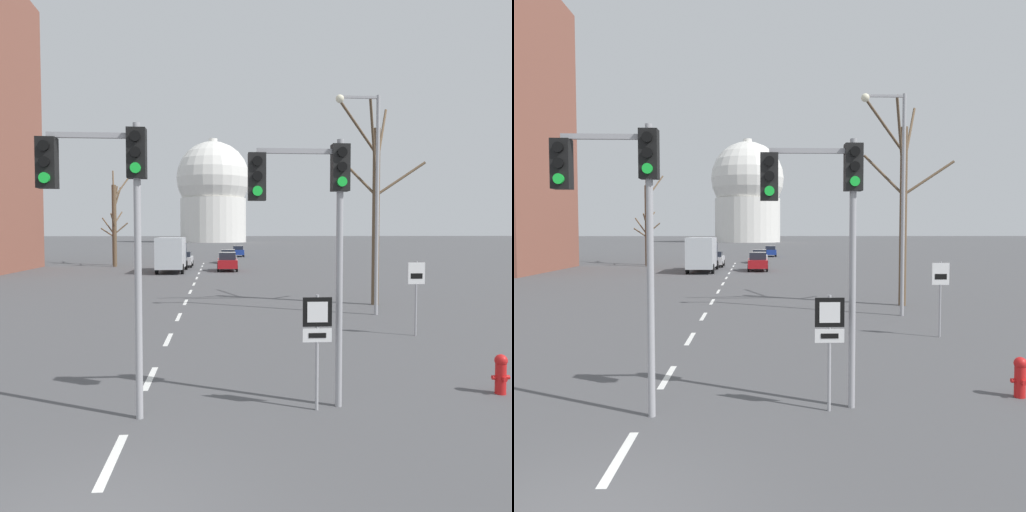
{
  "view_description": "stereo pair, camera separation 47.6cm",
  "coord_description": "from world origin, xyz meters",
  "views": [
    {
      "loc": [
        1.72,
        -5.94,
        3.68
      ],
      "look_at": [
        2.55,
        5.05,
        3.14
      ],
      "focal_mm": 35.0,
      "sensor_mm": 36.0,
      "label": 1
    },
    {
      "loc": [
        2.19,
        -5.97,
        3.68
      ],
      "look_at": [
        2.55,
        5.05,
        3.14
      ],
      "focal_mm": 35.0,
      "sensor_mm": 36.0,
      "label": 2
    }
  ],
  "objects": [
    {
      "name": "capitol_dome",
      "position": [
        0.0,
        168.26,
        17.36
      ],
      "size": [
        25.23,
        25.23,
        35.64
      ],
      "color": "silver",
      "rests_on": "ground_plane"
    },
    {
      "name": "lane_stripe_10",
      "position": [
        0.0,
        47.05,
        0.0
      ],
      "size": [
        0.16,
        2.0,
        0.01
      ],
      "primitive_type": "cube",
      "color": "silver",
      "rests_on": "ground_plane"
    },
    {
      "name": "lane_stripe_6",
      "position": [
        0.0,
        29.05,
        0.0
      ],
      "size": [
        0.16,
        2.0,
        0.01
      ],
      "primitive_type": "cube",
      "color": "silver",
      "rests_on": "ground_plane"
    },
    {
      "name": "delivery_truck",
      "position": [
        -2.5,
        39.69,
        1.7
      ],
      "size": [
        2.44,
        7.2,
        3.14
      ],
      "color": "#333842",
      "rests_on": "ground_plane"
    },
    {
      "name": "bare_tree_left_far",
      "position": [
        -9.6,
        49.8,
        5.01
      ],
      "size": [
        2.04,
        2.91,
        10.57
      ],
      "color": "brown",
      "rests_on": "ground_plane"
    },
    {
      "name": "lane_stripe_8",
      "position": [
        0.0,
        38.05,
        0.0
      ],
      "size": [
        0.16,
        2.0,
        0.01
      ],
      "primitive_type": "cube",
      "color": "silver",
      "rests_on": "ground_plane"
    },
    {
      "name": "traffic_signal_centre_tall",
      "position": [
        -0.4,
        3.85,
        4.36
      ],
      "size": [
        2.04,
        0.34,
        5.76
      ],
      "color": "#9E9EA3",
      "rests_on": "ground_plane"
    },
    {
      "name": "bare_tree_right_near",
      "position": [
        9.55,
        18.48,
        5.06
      ],
      "size": [
        5.02,
        4.11,
        10.31
      ],
      "color": "brown",
      "rests_on": "ground_plane"
    },
    {
      "name": "sedan_near_left",
      "position": [
        2.54,
        40.65,
        0.87
      ],
      "size": [
        1.88,
        4.15,
        1.75
      ],
      "color": "maroon",
      "rests_on": "ground_plane"
    },
    {
      "name": "lane_stripe_3",
      "position": [
        0.0,
        15.55,
        0.0
      ],
      "size": [
        0.16,
        2.0,
        0.01
      ],
      "primitive_type": "cube",
      "color": "silver",
      "rests_on": "ground_plane"
    },
    {
      "name": "sedan_far_left",
      "position": [
        2.85,
        52.6,
        0.79
      ],
      "size": [
        1.92,
        4.06,
        1.57
      ],
      "color": "#B7B7BC",
      "rests_on": "ground_plane"
    },
    {
      "name": "lane_stripe_1",
      "position": [
        0.0,
        6.55,
        0.0
      ],
      "size": [
        0.16,
        2.0,
        0.01
      ],
      "primitive_type": "cube",
      "color": "silver",
      "rests_on": "ground_plane"
    },
    {
      "name": "sedan_near_right",
      "position": [
        4.59,
        67.35,
        0.8
      ],
      "size": [
        1.75,
        3.97,
        1.58
      ],
      "color": "navy",
      "rests_on": "ground_plane"
    },
    {
      "name": "lane_stripe_2",
      "position": [
        0.0,
        11.05,
        0.0
      ],
      "size": [
        0.16,
        2.0,
        0.01
      ],
      "primitive_type": "cube",
      "color": "silver",
      "rests_on": "ground_plane"
    },
    {
      "name": "fire_hydrant",
      "position": [
        8.09,
        4.74,
        0.49
      ],
      "size": [
        0.4,
        0.34,
        0.9
      ],
      "color": "red",
      "rests_on": "ground_plane"
    },
    {
      "name": "traffic_signal_near_right",
      "position": [
        3.65,
        4.23,
        4.22
      ],
      "size": [
        2.08,
        0.34,
        5.57
      ],
      "color": "#9E9EA3",
      "rests_on": "ground_plane"
    },
    {
      "name": "lane_stripe_5",
      "position": [
        0.0,
        24.55,
        0.0
      ],
      "size": [
        0.16,
        2.0,
        0.01
      ],
      "primitive_type": "cube",
      "color": "silver",
      "rests_on": "ground_plane"
    },
    {
      "name": "bare_tree_left_near",
      "position": [
        -9.12,
        47.13,
        2.96
      ],
      "size": [
        2.9,
        3.59,
        5.85
      ],
      "color": "brown",
      "rests_on": "ground_plane"
    },
    {
      "name": "speed_limit_sign",
      "position": [
        8.66,
        11.03,
        1.79
      ],
      "size": [
        0.6,
        0.08,
        2.64
      ],
      "color": "#9E9EA3",
      "rests_on": "ground_plane"
    },
    {
      "name": "lane_stripe_9",
      "position": [
        0.0,
        42.55,
        0.0
      ],
      "size": [
        0.16,
        2.0,
        0.01
      ],
      "primitive_type": "cube",
      "color": "silver",
      "rests_on": "ground_plane"
    },
    {
      "name": "lane_stripe_11",
      "position": [
        0.0,
        51.55,
        0.0
      ],
      "size": [
        0.16,
        2.0,
        0.01
      ],
      "primitive_type": "cube",
      "color": "silver",
      "rests_on": "ground_plane"
    },
    {
      "name": "sedan_mid_centre",
      "position": [
        -1.92,
        46.32,
        0.82
      ],
      "size": [
        1.9,
        4.5,
        1.61
      ],
      "color": "silver",
      "rests_on": "ground_plane"
    },
    {
      "name": "lane_stripe_0",
      "position": [
        0.0,
        2.05,
        0.0
      ],
      "size": [
        0.16,
        2.0,
        0.01
      ],
      "primitive_type": "cube",
      "color": "silver",
      "rests_on": "ground_plane"
    },
    {
      "name": "lane_stripe_7",
      "position": [
        0.0,
        33.55,
        0.0
      ],
      "size": [
        0.16,
        2.0,
        0.01
      ],
      "primitive_type": "cube",
      "color": "silver",
      "rests_on": "ground_plane"
    },
    {
      "name": "lane_stripe_4",
      "position": [
        0.0,
        20.05,
        0.0
      ],
      "size": [
        0.16,
        2.0,
        0.01
      ],
      "primitive_type": "cube",
      "color": "silver",
      "rests_on": "ground_plane"
    },
    {
      "name": "route_sign_post",
      "position": [
        3.73,
        4.03,
        1.62
      ],
      "size": [
        0.6,
        0.08,
        2.39
      ],
      "color": "#9E9EA3",
      "rests_on": "ground_plane"
    },
    {
      "name": "street_lamp_right",
      "position": [
        8.36,
        15.5,
        5.74
      ],
      "size": [
        1.96,
        0.36,
        9.58
      ],
      "color": "#9E9EA3",
      "rests_on": "ground_plane"
    }
  ]
}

